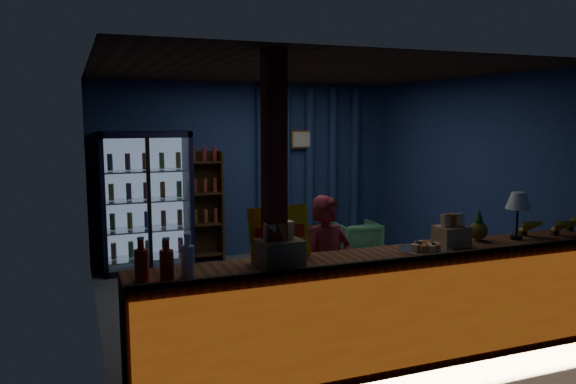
# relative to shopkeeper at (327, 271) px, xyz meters

# --- Properties ---
(ground) EXTENTS (4.60, 4.60, 0.00)m
(ground) POSITION_rel_shopkeeper_xyz_m (0.34, 1.37, -0.70)
(ground) COLOR #515154
(ground) RESTS_ON ground
(room_walls) EXTENTS (4.60, 4.60, 4.60)m
(room_walls) POSITION_rel_shopkeeper_xyz_m (0.34, 1.37, 0.87)
(room_walls) COLOR navy
(room_walls) RESTS_ON ground
(counter) EXTENTS (4.40, 0.57, 0.99)m
(counter) POSITION_rel_shopkeeper_xyz_m (0.34, -0.54, -0.22)
(counter) COLOR brown
(counter) RESTS_ON ground
(support_post) EXTENTS (0.16, 0.16, 2.60)m
(support_post) POSITION_rel_shopkeeper_xyz_m (-0.71, -0.53, 0.60)
(support_post) COLOR maroon
(support_post) RESTS_ON ground
(beverage_cooler) EXTENTS (1.20, 0.62, 1.90)m
(beverage_cooler) POSITION_rel_shopkeeper_xyz_m (-1.21, 3.29, 0.24)
(beverage_cooler) COLOR black
(beverage_cooler) RESTS_ON ground
(bottle_shelf) EXTENTS (0.50, 0.28, 1.60)m
(bottle_shelf) POSITION_rel_shopkeeper_xyz_m (-0.36, 3.43, 0.10)
(bottle_shelf) COLOR #3E2B13
(bottle_shelf) RESTS_ON ground
(curtain_folds) EXTENTS (1.74, 0.14, 2.50)m
(curtain_folds) POSITION_rel_shopkeeper_xyz_m (1.34, 3.51, 0.60)
(curtain_folds) COLOR navy
(curtain_folds) RESTS_ON room_walls
(framed_picture) EXTENTS (0.36, 0.04, 0.28)m
(framed_picture) POSITION_rel_shopkeeper_xyz_m (1.19, 3.46, 1.05)
(framed_picture) COLOR gold
(framed_picture) RESTS_ON room_walls
(shopkeeper) EXTENTS (0.56, 0.43, 1.39)m
(shopkeeper) POSITION_rel_shopkeeper_xyz_m (0.00, 0.00, 0.00)
(shopkeeper) COLOR maroon
(shopkeeper) RESTS_ON ground
(green_chair) EXTENTS (0.63, 0.65, 0.56)m
(green_chair) POSITION_rel_shopkeeper_xyz_m (1.74, 2.67, -0.42)
(green_chair) COLOR #51A368
(green_chair) RESTS_ON ground
(side_table) EXTENTS (0.56, 0.42, 0.59)m
(side_table) POSITION_rel_shopkeeper_xyz_m (1.27, 2.81, -0.45)
(side_table) COLOR #3E2B13
(side_table) RESTS_ON ground
(yellow_sign) EXTENTS (0.54, 0.17, 0.43)m
(yellow_sign) POSITION_rel_shopkeeper_xyz_m (-0.59, -0.32, 0.47)
(yellow_sign) COLOR yellow
(yellow_sign) RESTS_ON counter
(soda_bottles) EXTENTS (0.42, 0.18, 0.32)m
(soda_bottles) POSITION_rel_shopkeeper_xyz_m (-1.55, -0.62, 0.38)
(soda_bottles) COLOR red
(soda_bottles) RESTS_ON counter
(snack_box_left) EXTENTS (0.35, 0.30, 0.34)m
(snack_box_left) POSITION_rel_shopkeeper_xyz_m (-0.68, -0.58, 0.38)
(snack_box_left) COLOR #AA7B52
(snack_box_left) RESTS_ON counter
(snack_box_centre) EXTENTS (0.28, 0.23, 0.29)m
(snack_box_centre) POSITION_rel_shopkeeper_xyz_m (0.99, -0.48, 0.36)
(snack_box_centre) COLOR #AA7B52
(snack_box_centre) RESTS_ON counter
(pastry_tray) EXTENTS (0.47, 0.47, 0.08)m
(pastry_tray) POSITION_rel_shopkeeper_xyz_m (0.65, -0.58, 0.28)
(pastry_tray) COLOR silver
(pastry_tray) RESTS_ON counter
(banana_bunches) EXTENTS (0.88, 0.32, 0.19)m
(banana_bunches) POSITION_rel_shopkeeper_xyz_m (2.23, -0.44, 0.35)
(banana_bunches) COLOR gold
(banana_bunches) RESTS_ON counter
(table_lamp) EXTENTS (0.23, 0.23, 0.45)m
(table_lamp) POSITION_rel_shopkeeper_xyz_m (1.73, -0.48, 0.61)
(table_lamp) COLOR black
(table_lamp) RESTS_ON counter
(pineapple) EXTENTS (0.17, 0.17, 0.29)m
(pineapple) POSITION_rel_shopkeeper_xyz_m (1.36, -0.40, 0.38)
(pineapple) COLOR olive
(pineapple) RESTS_ON counter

